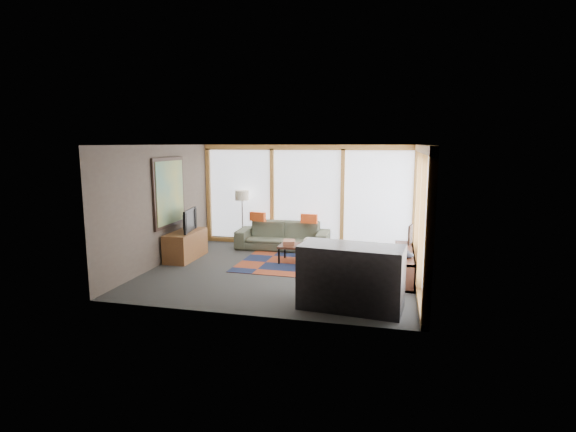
% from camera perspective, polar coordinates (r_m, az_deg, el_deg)
% --- Properties ---
extents(ground, '(5.50, 5.50, 0.00)m').
position_cam_1_polar(ground, '(9.43, -0.57, -7.00)').
color(ground, '#2C2C2A').
rests_on(ground, ground).
extents(room_envelope, '(5.52, 5.02, 2.62)m').
position_cam_1_polar(room_envelope, '(9.56, 3.11, 2.65)').
color(room_envelope, '#463A33').
rests_on(room_envelope, ground).
extents(rug, '(2.97, 1.95, 0.01)m').
position_cam_1_polar(rug, '(9.85, 2.21, -6.25)').
color(rug, maroon).
rests_on(rug, ground).
extents(sofa, '(2.34, 0.98, 0.67)m').
position_cam_1_polar(sofa, '(11.30, -0.65, -2.50)').
color(sofa, '#3A3F30').
rests_on(sofa, ground).
extents(pillow_left, '(0.44, 0.22, 0.23)m').
position_cam_1_polar(pillow_left, '(11.43, -3.87, -0.08)').
color(pillow_left, '#D44A1A').
rests_on(pillow_left, sofa).
extents(pillow_right, '(0.42, 0.15, 0.23)m').
position_cam_1_polar(pillow_right, '(11.12, 2.70, -0.34)').
color(pillow_right, '#D44A1A').
rests_on(pillow_right, sofa).
extents(floor_lamp, '(0.36, 0.36, 1.43)m').
position_cam_1_polar(floor_lamp, '(11.75, -5.82, -0.22)').
color(floor_lamp, '#312116').
rests_on(floor_lamp, ground).
extents(coffee_table, '(1.19, 0.61, 0.40)m').
position_cam_1_polar(coffee_table, '(10.01, 2.31, -4.87)').
color(coffee_table, '#351912').
rests_on(coffee_table, ground).
extents(book_stack, '(0.30, 0.36, 0.11)m').
position_cam_1_polar(book_stack, '(10.00, 0.13, -3.40)').
color(book_stack, brown).
rests_on(book_stack, coffee_table).
extents(vase, '(0.27, 0.27, 0.19)m').
position_cam_1_polar(vase, '(9.91, 2.58, -3.26)').
color(vase, white).
rests_on(vase, coffee_table).
extents(bookshelf, '(0.37, 2.05, 0.51)m').
position_cam_1_polar(bookshelf, '(9.28, 14.52, -5.92)').
color(bookshelf, '#351912').
rests_on(bookshelf, ground).
extents(bowl_a, '(0.24, 0.24, 0.11)m').
position_cam_1_polar(bowl_a, '(8.71, 14.97, -4.82)').
color(bowl_a, black).
rests_on(bowl_a, bookshelf).
extents(bowl_b, '(0.17, 0.17, 0.07)m').
position_cam_1_polar(bowl_b, '(8.99, 14.80, -4.49)').
color(bowl_b, black).
rests_on(bowl_b, bookshelf).
extents(shelf_picture, '(0.11, 0.32, 0.42)m').
position_cam_1_polar(shelf_picture, '(9.86, 15.26, -2.29)').
color(shelf_picture, black).
rests_on(shelf_picture, bookshelf).
extents(tv_console, '(0.53, 1.28, 0.64)m').
position_cam_1_polar(tv_console, '(10.60, -12.85, -3.63)').
color(tv_console, brown).
rests_on(tv_console, ground).
extents(television, '(0.26, 0.91, 0.52)m').
position_cam_1_polar(television, '(10.50, -12.78, -0.52)').
color(television, black).
rests_on(television, tv_console).
extents(bar_counter, '(1.71, 0.94, 1.03)m').
position_cam_1_polar(bar_counter, '(7.32, 8.03, -7.67)').
color(bar_counter, black).
rests_on(bar_counter, ground).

